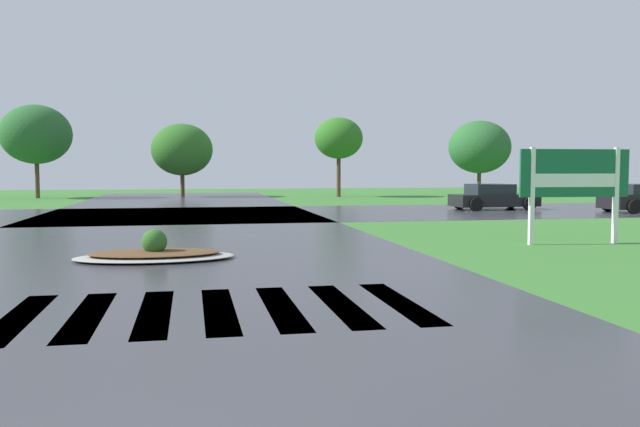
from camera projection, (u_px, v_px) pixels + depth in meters
name	position (u px, v px, depth m)	size (l,w,h in m)	color
asphalt_roadway	(166.00, 265.00, 13.85)	(11.83, 80.00, 0.01)	#35353A
asphalt_cross_road	(179.00, 215.00, 28.67)	(90.00, 10.65, 0.01)	#35353A
crosswalk_stripes	(155.00, 312.00, 9.33)	(7.65, 3.20, 0.01)	white
estate_billboard	(575.00, 178.00, 17.57)	(3.09, 0.22, 2.58)	white
median_island	(155.00, 254.00, 14.70)	(3.52, 1.88, 0.68)	#9E9B93
car_dark_suv	(493.00, 198.00, 32.16)	(4.16, 2.14, 1.25)	black
background_treeline	(250.00, 143.00, 45.93)	(35.32, 6.19, 6.20)	#4C3823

